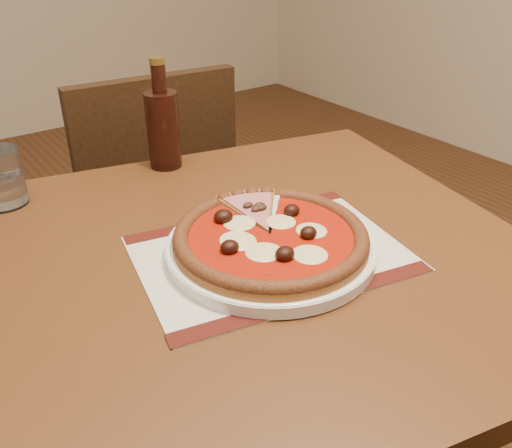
{
  "coord_description": "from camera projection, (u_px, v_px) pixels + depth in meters",
  "views": [
    {
      "loc": [
        -0.26,
        -0.46,
        1.19
      ],
      "look_at": [
        0.17,
        0.12,
        0.78
      ],
      "focal_mm": 38.0,
      "sensor_mm": 36.0,
      "label": 1
    }
  ],
  "objects": [
    {
      "name": "bottle",
      "position": [
        163.0,
        126.0,
        1.06
      ],
      "size": [
        0.06,
        0.06,
        0.22
      ],
      "color": "#36140D",
      "rests_on": "table"
    },
    {
      "name": "table",
      "position": [
        263.0,
        299.0,
        0.88
      ],
      "size": [
        0.96,
        0.96,
        0.75
      ],
      "rotation": [
        0.0,
        0.0,
        -0.23
      ],
      "color": "#582B15",
      "rests_on": "ground"
    },
    {
      "name": "pizza",
      "position": [
        271.0,
        237.0,
        0.8
      ],
      "size": [
        0.29,
        0.29,
        0.04
      ],
      "color": "#A26127",
      "rests_on": "plate"
    },
    {
      "name": "ham_slice",
      "position": [
        264.0,
        207.0,
        0.88
      ],
      "size": [
        0.1,
        0.15,
        0.02
      ],
      "rotation": [
        0.0,
        0.0,
        1.21
      ],
      "color": "#A26127",
      "rests_on": "plate"
    },
    {
      "name": "chair_far",
      "position": [
        150.0,
        204.0,
        1.5
      ],
      "size": [
        0.45,
        0.45,
        0.87
      ],
      "rotation": [
        0.0,
        0.0,
        3.05
      ],
      "color": "black",
      "rests_on": "ground"
    },
    {
      "name": "placemat",
      "position": [
        270.0,
        253.0,
        0.81
      ],
      "size": [
        0.44,
        0.35,
        0.0
      ],
      "primitive_type": "cube",
      "rotation": [
        0.0,
        0.0,
        -0.21
      ],
      "color": "beige",
      "rests_on": "table"
    },
    {
      "name": "plate",
      "position": [
        271.0,
        248.0,
        0.81
      ],
      "size": [
        0.31,
        0.31,
        0.02
      ],
      "primitive_type": "cylinder",
      "color": "white",
      "rests_on": "placemat"
    }
  ]
}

